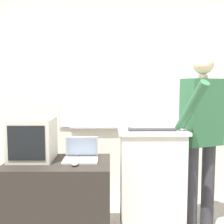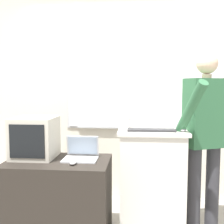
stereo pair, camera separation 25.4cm
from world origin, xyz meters
TOP-DOWN VIEW (x-y plane):
  - back_wall at (0.02, 1.38)m, footprint 6.40×0.17m
  - lectern_podium at (0.25, 0.35)m, footprint 0.64×0.41m
  - side_desk at (-0.63, 0.26)m, footprint 0.96×0.61m
  - person_presenter at (0.75, 0.46)m, footprint 0.56×0.67m
  - laptop at (-0.42, 0.34)m, footprint 0.32×0.27m
  - wireless_keyboard at (0.24, 0.30)m, footprint 0.44×0.13m
  - computer_mouse_by_laptop at (-0.46, 0.13)m, footprint 0.06×0.10m
  - computer_mouse_by_keyboard at (0.52, 0.31)m, footprint 0.06×0.10m
  - crt_monitor at (-0.88, 0.34)m, footprint 0.40×0.40m
  - coffee_mug at (0.01, 0.49)m, footprint 0.14×0.08m

SIDE VIEW (x-z plane):
  - side_desk at x=-0.63m, z-range 0.00..0.76m
  - lectern_podium at x=0.25m, z-range 0.00..1.04m
  - computer_mouse_by_laptop at x=-0.46m, z-range 0.76..0.79m
  - laptop at x=-0.42m, z-range 0.71..0.92m
  - crt_monitor at x=-0.88m, z-range 0.76..1.15m
  - person_presenter at x=0.75m, z-range 0.13..1.90m
  - wireless_keyboard at x=0.24m, z-range 1.04..1.06m
  - computer_mouse_by_keyboard at x=0.52m, z-range 1.04..1.07m
  - coffee_mug at x=0.01m, z-range 1.04..1.14m
  - back_wall at x=0.02m, z-range 0.00..2.72m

